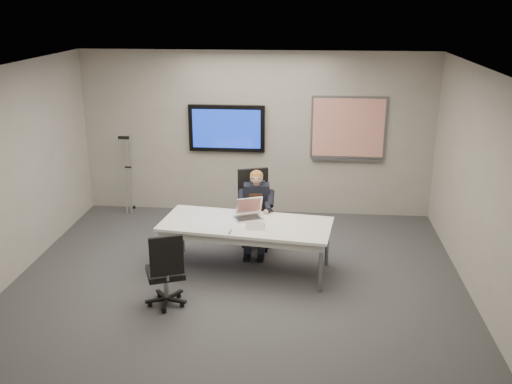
# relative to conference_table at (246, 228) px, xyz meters

# --- Properties ---
(floor) EXTENTS (6.00, 6.00, 0.02)m
(floor) POSITION_rel_conference_table_xyz_m (-0.08, -0.65, -0.63)
(floor) COLOR #363638
(floor) RESTS_ON ground
(ceiling) EXTENTS (6.00, 6.00, 0.02)m
(ceiling) POSITION_rel_conference_table_xyz_m (-0.08, -0.65, 2.17)
(ceiling) COLOR white
(ceiling) RESTS_ON wall_back
(wall_back) EXTENTS (6.00, 0.02, 2.80)m
(wall_back) POSITION_rel_conference_table_xyz_m (-0.08, 2.35, 0.77)
(wall_back) COLOR #9A958B
(wall_back) RESTS_ON ground
(wall_front) EXTENTS (6.00, 0.02, 2.80)m
(wall_front) POSITION_rel_conference_table_xyz_m (-0.08, -3.65, 0.77)
(wall_front) COLOR #9A958B
(wall_front) RESTS_ON ground
(wall_right) EXTENTS (0.02, 6.00, 2.80)m
(wall_right) POSITION_rel_conference_table_xyz_m (2.92, -0.65, 0.77)
(wall_right) COLOR #9A958B
(wall_right) RESTS_ON ground
(conference_table) EXTENTS (2.40, 1.24, 0.71)m
(conference_table) POSITION_rel_conference_table_xyz_m (0.00, 0.00, 0.00)
(conference_table) COLOR silver
(conference_table) RESTS_ON ground
(tv_display) EXTENTS (1.30, 0.09, 0.80)m
(tv_display) POSITION_rel_conference_table_xyz_m (-0.58, 2.30, 0.87)
(tv_display) COLOR black
(tv_display) RESTS_ON wall_back
(whiteboard) EXTENTS (1.25, 0.08, 1.10)m
(whiteboard) POSITION_rel_conference_table_xyz_m (1.47, 2.32, 0.90)
(whiteboard) COLOR gray
(whiteboard) RESTS_ON wall_back
(office_chair_far) EXTENTS (0.70, 0.70, 1.16)m
(office_chair_far) POSITION_rel_conference_table_xyz_m (0.06, 0.87, -0.26)
(office_chair_far) COLOR black
(office_chair_far) RESTS_ON ground
(office_chair_near) EXTENTS (0.61, 0.61, 0.99)m
(office_chair_near) POSITION_rel_conference_table_xyz_m (-0.86, -1.06, -0.32)
(office_chair_near) COLOR black
(office_chair_near) RESTS_ON ground
(seated_person) EXTENTS (0.40, 0.68, 1.22)m
(seated_person) POSITION_rel_conference_table_xyz_m (0.07, 0.63, -0.13)
(seated_person) COLOR #1F2234
(seated_person) RESTS_ON office_chair_far
(crutch) EXTENTS (0.40, 0.70, 1.49)m
(crutch) POSITION_rel_conference_table_xyz_m (-2.28, 2.13, 0.09)
(crutch) COLOR #A7A9AF
(crutch) RESTS_ON ground
(laptop) EXTENTS (0.44, 0.47, 0.26)m
(laptop) POSITION_rel_conference_table_xyz_m (0.01, 0.22, 0.15)
(laptop) COLOR silver
(laptop) RESTS_ON conference_table
(name_tent) EXTENTS (0.26, 0.08, 0.10)m
(name_tent) POSITION_rel_conference_table_xyz_m (0.15, -0.22, 0.13)
(name_tent) COLOR white
(name_tent) RESTS_ON conference_table
(pen) EXTENTS (0.03, 0.15, 0.01)m
(pen) POSITION_rel_conference_table_xyz_m (-0.17, -0.35, 0.09)
(pen) COLOR black
(pen) RESTS_ON conference_table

